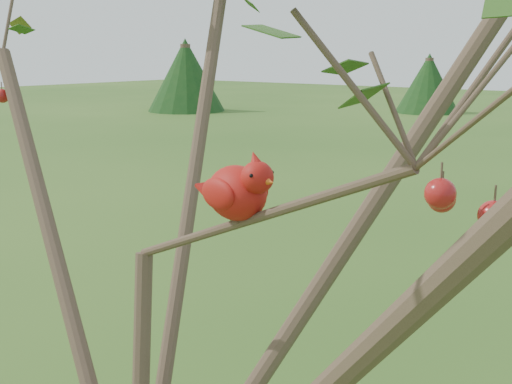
% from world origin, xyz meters
% --- Properties ---
extents(crabapple_tree, '(2.35, 2.05, 2.95)m').
position_xyz_m(crabapple_tree, '(0.03, -0.02, 2.12)').
color(crabapple_tree, '#433124').
rests_on(crabapple_tree, ground).
extents(cardinal, '(0.20, 0.11, 0.14)m').
position_xyz_m(cardinal, '(0.22, 0.08, 2.12)').
color(cardinal, red).
rests_on(cardinal, ground).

